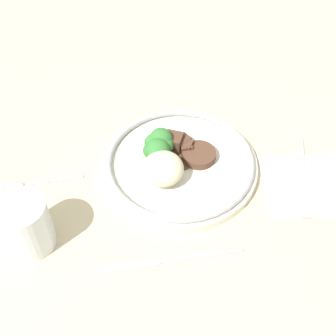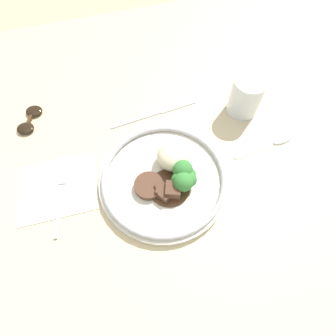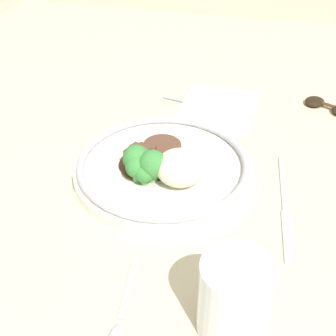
{
  "view_description": "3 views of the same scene",
  "coord_description": "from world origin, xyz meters",
  "px_view_note": "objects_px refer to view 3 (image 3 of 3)",
  "views": [
    {
      "loc": [
        0.03,
        0.56,
        0.68
      ],
      "look_at": [
        -0.01,
        0.02,
        0.06
      ],
      "focal_mm": 50.0,
      "sensor_mm": 36.0,
      "label": 1
    },
    {
      "loc": [
        -0.1,
        -0.25,
        0.56
      ],
      "look_at": [
        -0.02,
        0.01,
        0.06
      ],
      "focal_mm": 28.0,
      "sensor_mm": 36.0,
      "label": 2
    },
    {
      "loc": [
        0.54,
        0.14,
        0.49
      ],
      "look_at": [
        -0.01,
        0.0,
        0.06
      ],
      "focal_mm": 50.0,
      "sensor_mm": 36.0,
      "label": 3
    }
  ],
  "objects_px": {
    "plate": "(162,166)",
    "juice_glass": "(234,300)",
    "spoon": "(118,329)",
    "sunglasses": "(328,106)",
    "knife": "(285,208)",
    "fork": "(217,109)"
  },
  "relations": [
    {
      "from": "juice_glass",
      "to": "fork",
      "type": "relative_size",
      "value": 0.51
    },
    {
      "from": "juice_glass",
      "to": "knife",
      "type": "relative_size",
      "value": 0.41
    },
    {
      "from": "fork",
      "to": "sunglasses",
      "type": "bearing_deg",
      "value": 27.66
    },
    {
      "from": "plate",
      "to": "sunglasses",
      "type": "distance_m",
      "value": 0.38
    },
    {
      "from": "spoon",
      "to": "sunglasses",
      "type": "relative_size",
      "value": 1.56
    },
    {
      "from": "spoon",
      "to": "sunglasses",
      "type": "xyz_separation_m",
      "value": [
        -0.56,
        0.24,
        0.0
      ]
    },
    {
      "from": "juice_glass",
      "to": "spoon",
      "type": "relative_size",
      "value": 0.61
    },
    {
      "from": "juice_glass",
      "to": "spoon",
      "type": "distance_m",
      "value": 0.13
    },
    {
      "from": "plate",
      "to": "sunglasses",
      "type": "bearing_deg",
      "value": 137.33
    },
    {
      "from": "sunglasses",
      "to": "juice_glass",
      "type": "bearing_deg",
      "value": 12.49
    },
    {
      "from": "plate",
      "to": "sunglasses",
      "type": "relative_size",
      "value": 2.79
    },
    {
      "from": "plate",
      "to": "juice_glass",
      "type": "bearing_deg",
      "value": 30.01
    },
    {
      "from": "fork",
      "to": "spoon",
      "type": "height_order",
      "value": "same"
    },
    {
      "from": "juice_glass",
      "to": "plate",
      "type": "bearing_deg",
      "value": -149.99
    },
    {
      "from": "plate",
      "to": "knife",
      "type": "bearing_deg",
      "value": 80.29
    },
    {
      "from": "plate",
      "to": "knife",
      "type": "height_order",
      "value": "plate"
    },
    {
      "from": "knife",
      "to": "spoon",
      "type": "height_order",
      "value": "spoon"
    },
    {
      "from": "juice_glass",
      "to": "sunglasses",
      "type": "bearing_deg",
      "value": 167.32
    },
    {
      "from": "juice_glass",
      "to": "sunglasses",
      "type": "distance_m",
      "value": 0.54
    },
    {
      "from": "spoon",
      "to": "sunglasses",
      "type": "bearing_deg",
      "value": 150.91
    },
    {
      "from": "fork",
      "to": "plate",
      "type": "bearing_deg",
      "value": -90.69
    },
    {
      "from": "plate",
      "to": "juice_glass",
      "type": "height_order",
      "value": "juice_glass"
    }
  ]
}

